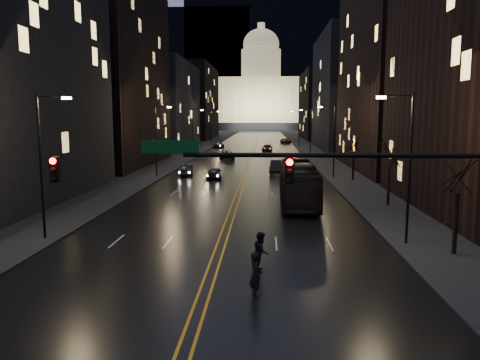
# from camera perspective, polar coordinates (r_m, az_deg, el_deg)

# --- Properties ---
(ground) EXTENTS (900.00, 900.00, 0.00)m
(ground) POSITION_cam_1_polar(r_m,az_deg,el_deg) (19.27, -5.07, -15.61)
(ground) COLOR black
(ground) RESTS_ON ground
(road) EXTENTS (20.00, 320.00, 0.02)m
(road) POSITION_cam_1_polar(r_m,az_deg,el_deg) (147.72, 2.07, 4.87)
(road) COLOR black
(road) RESTS_ON ground
(sidewalk_left) EXTENTS (8.00, 320.00, 0.16)m
(sidewalk_left) POSITION_cam_1_polar(r_m,az_deg,el_deg) (148.62, -3.36, 4.91)
(sidewalk_left) COLOR black
(sidewalk_left) RESTS_ON ground
(sidewalk_right) EXTENTS (8.00, 320.00, 0.16)m
(sidewalk_right) POSITION_cam_1_polar(r_m,az_deg,el_deg) (148.13, 7.51, 4.85)
(sidewalk_right) COLOR black
(sidewalk_right) RESTS_ON ground
(center_line) EXTENTS (0.62, 320.00, 0.01)m
(center_line) POSITION_cam_1_polar(r_m,az_deg,el_deg) (147.72, 2.07, 4.88)
(center_line) COLOR orange
(center_line) RESTS_ON road
(building_left_mid) EXTENTS (12.00, 30.00, 28.00)m
(building_left_mid) POSITION_cam_1_polar(r_m,az_deg,el_deg) (75.55, -15.50, 12.38)
(building_left_mid) COLOR black
(building_left_mid) RESTS_ON ground
(building_left_far) EXTENTS (12.00, 34.00, 20.00)m
(building_left_far) POSITION_cam_1_polar(r_m,az_deg,el_deg) (112.03, -9.20, 8.94)
(building_left_far) COLOR black
(building_left_far) RESTS_ON ground
(building_left_dist) EXTENTS (12.00, 40.00, 24.00)m
(building_left_dist) POSITION_cam_1_polar(r_m,az_deg,el_deg) (159.31, -5.52, 9.37)
(building_left_dist) COLOR black
(building_left_dist) RESTS_ON ground
(building_right_tall) EXTENTS (12.00, 30.00, 38.00)m
(building_right_tall) POSITION_cam_1_polar(r_m,az_deg,el_deg) (70.88, 18.91, 16.64)
(building_right_tall) COLOR black
(building_right_tall) RESTS_ON ground
(building_right_mid) EXTENTS (12.00, 34.00, 26.00)m
(building_right_mid) POSITION_cam_1_polar(r_m,az_deg,el_deg) (111.16, 12.81, 10.41)
(building_right_mid) COLOR black
(building_right_mid) RESTS_ON ground
(building_right_dist) EXTENTS (12.00, 40.00, 22.00)m
(building_right_dist) POSITION_cam_1_polar(r_m,az_deg,el_deg) (158.61, 9.86, 8.94)
(building_right_dist) COLOR black
(building_right_dist) RESTS_ON ground
(mountain_ridge) EXTENTS (520.00, 60.00, 130.00)m
(mountain_ridge) POSITION_cam_1_polar(r_m,az_deg,el_deg) (403.35, 8.69, 15.93)
(mountain_ridge) COLOR black
(mountain_ridge) RESTS_ON ground
(capitol) EXTENTS (90.00, 50.00, 58.50)m
(capitol) POSITION_cam_1_polar(r_m,az_deg,el_deg) (267.68, 2.55, 9.87)
(capitol) COLOR black
(capitol) RESTS_ON ground
(traffic_signal) EXTENTS (17.29, 0.45, 7.00)m
(traffic_signal) POSITION_cam_1_polar(r_m,az_deg,el_deg) (17.99, 13.69, -0.56)
(traffic_signal) COLOR black
(traffic_signal) RESTS_ON ground
(streetlamp_right_near) EXTENTS (2.13, 0.25, 9.00)m
(streetlamp_right_near) POSITION_cam_1_polar(r_m,az_deg,el_deg) (28.82, 19.67, 2.25)
(streetlamp_right_near) COLOR black
(streetlamp_right_near) RESTS_ON ground
(streetlamp_left_near) EXTENTS (2.13, 0.25, 9.00)m
(streetlamp_left_near) POSITION_cam_1_polar(r_m,az_deg,el_deg) (30.69, -22.84, 2.41)
(streetlamp_left_near) COLOR black
(streetlamp_left_near) RESTS_ON ground
(streetlamp_right_mid) EXTENTS (2.13, 0.25, 9.00)m
(streetlamp_right_mid) POSITION_cam_1_polar(r_m,az_deg,el_deg) (58.14, 11.25, 5.15)
(streetlamp_right_mid) COLOR black
(streetlamp_right_mid) RESTS_ON ground
(streetlamp_left_mid) EXTENTS (2.13, 0.25, 9.00)m
(streetlamp_left_mid) POSITION_cam_1_polar(r_m,az_deg,el_deg) (59.09, -10.08, 5.22)
(streetlamp_left_mid) COLOR black
(streetlamp_left_mid) RESTS_ON ground
(streetlamp_right_far) EXTENTS (2.13, 0.25, 9.00)m
(streetlamp_right_far) POSITION_cam_1_polar(r_m,az_deg,el_deg) (87.92, 8.49, 6.08)
(streetlamp_right_far) COLOR black
(streetlamp_right_far) RESTS_ON ground
(streetlamp_left_far) EXTENTS (2.13, 0.25, 9.00)m
(streetlamp_left_far) POSITION_cam_1_polar(r_m,az_deg,el_deg) (88.55, -5.67, 6.14)
(streetlamp_left_far) COLOR black
(streetlamp_left_far) RESTS_ON ground
(streetlamp_right_dist) EXTENTS (2.13, 0.25, 9.00)m
(streetlamp_right_dist) POSITION_cam_1_polar(r_m,az_deg,el_deg) (117.81, 7.12, 6.53)
(streetlamp_right_dist) COLOR black
(streetlamp_right_dist) RESTS_ON ground
(streetlamp_left_dist) EXTENTS (2.13, 0.25, 9.00)m
(streetlamp_left_dist) POSITION_cam_1_polar(r_m,az_deg,el_deg) (118.29, -3.46, 6.58)
(streetlamp_left_dist) COLOR black
(streetlamp_left_dist) RESTS_ON ground
(tree_right_near) EXTENTS (2.40, 2.40, 6.65)m
(tree_right_near) POSITION_cam_1_polar(r_m,az_deg,el_deg) (27.72, 25.12, 0.60)
(tree_right_near) COLOR black
(tree_right_near) RESTS_ON ground
(tree_right_mid) EXTENTS (2.40, 2.40, 6.65)m
(tree_right_mid) POSITION_cam_1_polar(r_m,az_deg,el_deg) (40.97, 17.82, 3.08)
(tree_right_mid) COLOR black
(tree_right_mid) RESTS_ON ground
(tree_right_far) EXTENTS (2.40, 2.40, 6.65)m
(tree_right_far) POSITION_cam_1_polar(r_m,az_deg,el_deg) (56.55, 13.72, 4.44)
(tree_right_far) COLOR black
(tree_right_far) RESTS_ON ground
(bus) EXTENTS (3.21, 12.88, 3.57)m
(bus) POSITION_cam_1_polar(r_m,az_deg,el_deg) (41.05, 7.10, -0.44)
(bus) COLOR black
(bus) RESTS_ON ground
(oncoming_car_a) EXTENTS (2.12, 4.57, 1.52)m
(oncoming_car_a) POSITION_cam_1_polar(r_m,az_deg,el_deg) (56.90, -3.15, 0.86)
(oncoming_car_a) COLOR black
(oncoming_car_a) RESTS_ON ground
(oncoming_car_b) EXTENTS (2.04, 4.58, 1.46)m
(oncoming_car_b) POSITION_cam_1_polar(r_m,az_deg,el_deg) (60.21, -6.46, 1.18)
(oncoming_car_b) COLOR black
(oncoming_car_b) RESTS_ON ground
(oncoming_car_c) EXTENTS (3.30, 6.02, 1.60)m
(oncoming_car_c) POSITION_cam_1_polar(r_m,az_deg,el_deg) (83.46, -1.63, 3.13)
(oncoming_car_c) COLOR black
(oncoming_car_c) RESTS_ON ground
(oncoming_car_d) EXTENTS (2.50, 5.04, 1.41)m
(oncoming_car_d) POSITION_cam_1_polar(r_m,az_deg,el_deg) (112.18, -2.62, 4.28)
(oncoming_car_d) COLOR black
(oncoming_car_d) RESTS_ON ground
(receding_car_a) EXTENTS (2.29, 5.34, 1.71)m
(receding_car_a) POSITION_cam_1_polar(r_m,az_deg,el_deg) (63.23, 4.58, 1.64)
(receding_car_a) COLOR black
(receding_car_a) RESTS_ON ground
(receding_car_b) EXTENTS (1.79, 4.39, 1.49)m
(receding_car_b) POSITION_cam_1_polar(r_m,az_deg,el_deg) (80.38, 6.13, 2.86)
(receding_car_b) COLOR black
(receding_car_b) RESTS_ON ground
(receding_car_c) EXTENTS (2.43, 5.09, 1.43)m
(receding_car_c) POSITION_cam_1_polar(r_m,az_deg,el_deg) (101.18, 3.34, 3.90)
(receding_car_c) COLOR black
(receding_car_c) RESTS_ON ground
(receding_car_d) EXTENTS (3.01, 5.51, 1.47)m
(receding_car_d) POSITION_cam_1_polar(r_m,az_deg,el_deg) (131.32, 5.57, 4.78)
(receding_car_d) COLOR black
(receding_car_d) RESTS_ON ground
(pedestrian_a) EXTENTS (0.70, 0.83, 1.95)m
(pedestrian_a) POSITION_cam_1_polar(r_m,az_deg,el_deg) (20.24, 1.87, -11.46)
(pedestrian_a) COLOR black
(pedestrian_a) RESTS_ON ground
(pedestrian_b) EXTENTS (0.60, 1.00, 1.97)m
(pedestrian_b) POSITION_cam_1_polar(r_m,az_deg,el_deg) (23.47, 2.59, -8.69)
(pedestrian_b) COLOR black
(pedestrian_b) RESTS_ON ground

